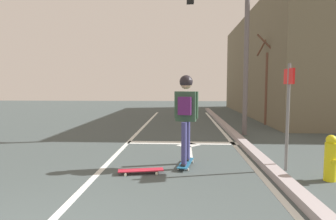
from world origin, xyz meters
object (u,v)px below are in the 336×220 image
at_px(roadside_tree, 267,84).
at_px(street_sign_post, 288,101).
at_px(skater, 186,107).
at_px(spare_skateboard, 141,170).
at_px(traffic_signal_mast, 223,27).
at_px(fire_hydrant, 330,158).
at_px(skateboard, 186,163).

bearing_deg(roadside_tree, street_sign_post, -103.30).
relative_size(skater, roadside_tree, 0.46).
height_order(spare_skateboard, traffic_signal_mast, traffic_signal_mast).
relative_size(skater, street_sign_post, 0.86).
height_order(skater, traffic_signal_mast, traffic_signal_mast).
relative_size(fire_hydrant, roadside_tree, 0.21).
xyz_separation_m(skateboard, street_sign_post, (1.98, -0.18, 1.31)).
relative_size(skateboard, spare_skateboard, 0.99).
bearing_deg(roadside_tree, skater, -118.50).
height_order(traffic_signal_mast, fire_hydrant, traffic_signal_mast).
xyz_separation_m(skater, roadside_tree, (3.58, 6.60, 0.52)).
distance_m(spare_skateboard, roadside_tree, 8.57).
bearing_deg(spare_skateboard, street_sign_post, 7.46).
distance_m(spare_skateboard, street_sign_post, 3.15).
height_order(spare_skateboard, roadside_tree, roadside_tree).
xyz_separation_m(skater, spare_skateboard, (-0.85, -0.53, -1.18)).
xyz_separation_m(skateboard, spare_skateboard, (-0.86, -0.55, -0.00)).
bearing_deg(traffic_signal_mast, fire_hydrant, -75.09).
distance_m(skater, fire_hydrant, 2.77).
bearing_deg(street_sign_post, skateboard, 174.94).
relative_size(street_sign_post, fire_hydrant, 2.57).
distance_m(skateboard, spare_skateboard, 1.02).
relative_size(street_sign_post, roadside_tree, 0.53).
height_order(skateboard, traffic_signal_mast, traffic_signal_mast).
xyz_separation_m(street_sign_post, roadside_tree, (1.60, 6.76, 0.39)).
xyz_separation_m(skateboard, skater, (-0.00, -0.01, 1.18)).
bearing_deg(traffic_signal_mast, roadside_tree, 49.31).
distance_m(traffic_signal_mast, roadside_tree, 4.00).
bearing_deg(roadside_tree, traffic_signal_mast, -130.69).
relative_size(skateboard, roadside_tree, 0.22).
xyz_separation_m(skateboard, traffic_signal_mast, (1.28, 3.91, 3.59)).
relative_size(traffic_signal_mast, roadside_tree, 1.39).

